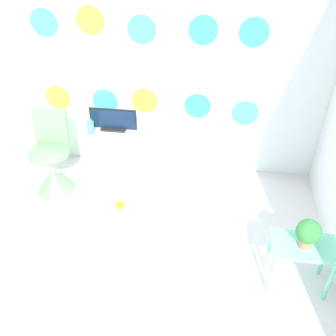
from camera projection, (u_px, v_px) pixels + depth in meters
name	position (u px, v px, depth m)	size (l,w,h in m)	color
ground_plane	(103.00, 326.00, 2.86)	(12.00, 12.00, 0.00)	silver
wall_back_dotted	(147.00, 49.00, 3.66)	(4.47, 0.05, 2.60)	white
bathtub	(119.00, 224.00, 3.32)	(0.91, 0.53, 0.50)	white
rubber_duck	(120.00, 205.00, 3.08)	(0.07, 0.08, 0.09)	yellow
chair	(52.00, 167.00, 3.90)	(0.40, 0.40, 0.85)	#66C166
tv_cabinet	(116.00, 150.00, 4.15)	(0.52, 0.33, 0.53)	silver
tv	(113.00, 121.00, 3.93)	(0.48, 0.12, 0.23)	black
vase	(90.00, 128.00, 3.89)	(0.07, 0.07, 0.16)	#51B2AD
side_table	(302.00, 253.00, 2.94)	(0.48, 0.29, 0.44)	#72D8B7
potted_plant_left	(308.00, 233.00, 2.81)	(0.18, 0.18, 0.24)	#8C6B4C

